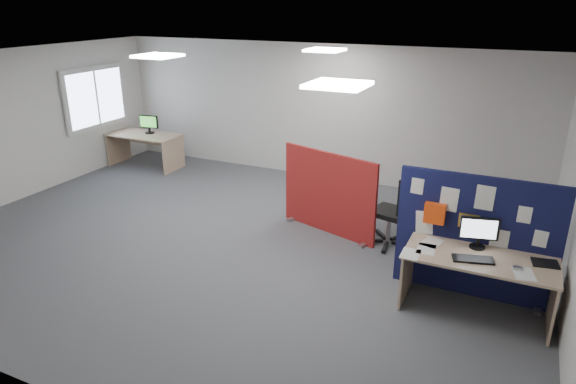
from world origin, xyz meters
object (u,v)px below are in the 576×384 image
at_px(red_divider, 329,194).
at_px(second_desk, 146,142).
at_px(monitor_second, 149,123).
at_px(monitor_main, 479,231).
at_px(main_desk, 479,269).
at_px(office_chair, 398,205).
at_px(navy_divider, 474,237).

distance_m(red_divider, second_desk, 5.12).
bearing_deg(red_divider, monitor_second, 178.37).
bearing_deg(second_desk, monitor_main, -20.49).
xyz_separation_m(main_desk, second_desk, (-7.26, 2.90, -0.00)).
relative_size(red_divider, office_chair, 1.46).
bearing_deg(red_divider, second_desk, 179.54).
bearing_deg(main_desk, red_divider, 150.47).
xyz_separation_m(main_desk, monitor_second, (-7.20, 2.99, 0.39)).
bearing_deg(monitor_main, office_chair, 123.76).
height_order(main_desk, second_desk, same).
bearing_deg(monitor_second, main_desk, -30.02).
xyz_separation_m(red_divider, monitor_second, (-4.82, 1.64, 0.30)).
bearing_deg(monitor_second, navy_divider, -27.86).
distance_m(monitor_main, second_desk, 7.69).
bearing_deg(navy_divider, main_desk, -71.72).
bearing_deg(monitor_main, monitor_second, 144.77).
distance_m(navy_divider, monitor_second, 7.56).
bearing_deg(main_desk, office_chair, 134.25).
relative_size(second_desk, office_chair, 1.37).
distance_m(navy_divider, main_desk, 0.44).
relative_size(main_desk, monitor_second, 3.87).
relative_size(navy_divider, red_divider, 1.13).
bearing_deg(office_chair, monitor_main, -29.26).
distance_m(main_desk, monitor_main, 0.45).
bearing_deg(office_chair, navy_divider, -26.45).
distance_m(second_desk, monitor_second, 0.41).
bearing_deg(office_chair, second_desk, 178.17).
relative_size(navy_divider, monitor_main, 4.39).
distance_m(second_desk, office_chair, 6.19).
height_order(second_desk, monitor_second, monitor_second).
bearing_deg(second_desk, main_desk, -21.74).
distance_m(monitor_main, monitor_second, 7.66).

